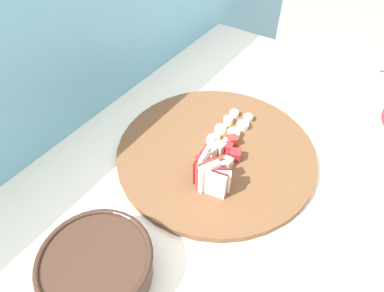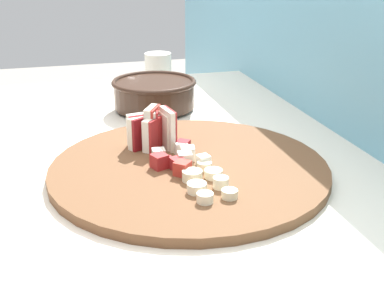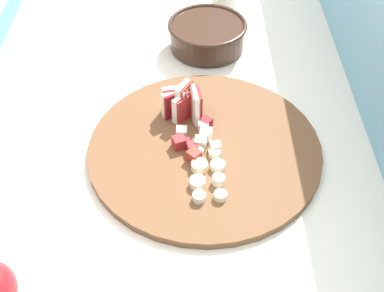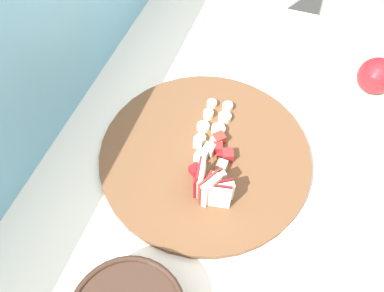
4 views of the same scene
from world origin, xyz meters
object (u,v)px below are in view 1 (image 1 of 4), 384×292
(cutting_board, at_px, (216,152))
(banana_slice_rows, at_px, (232,129))
(apple_dice_pile, at_px, (220,152))
(apple_wedge_fan, at_px, (209,174))
(ceramic_bowl, at_px, (97,266))

(cutting_board, height_order, banana_slice_rows, banana_slice_rows)
(apple_dice_pile, bearing_deg, apple_wedge_fan, -164.63)
(banana_slice_rows, distance_m, ceramic_bowl, 0.41)
(cutting_board, height_order, apple_dice_pile, apple_dice_pile)
(ceramic_bowl, bearing_deg, apple_wedge_fan, -11.41)
(cutting_board, relative_size, apple_dice_pile, 3.73)
(cutting_board, relative_size, apple_wedge_fan, 5.45)
(apple_wedge_fan, relative_size, apple_dice_pile, 0.68)
(apple_wedge_fan, bearing_deg, banana_slice_rows, 13.68)
(cutting_board, relative_size, ceramic_bowl, 2.39)
(cutting_board, height_order, apple_wedge_fan, apple_wedge_fan)
(apple_wedge_fan, bearing_deg, ceramic_bowl, 168.59)
(banana_slice_rows, bearing_deg, cutting_board, -178.77)
(cutting_board, bearing_deg, apple_dice_pile, -118.65)
(apple_wedge_fan, height_order, ceramic_bowl, apple_wedge_fan)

